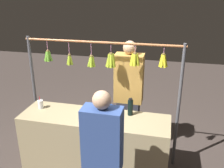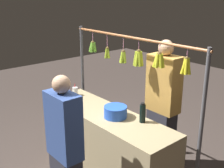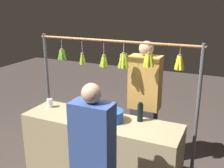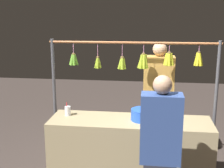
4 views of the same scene
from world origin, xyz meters
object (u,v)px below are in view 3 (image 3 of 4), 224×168
object	(u,v)px
blue_bucket	(112,116)
customer_person	(93,167)
water_bottle	(140,112)
vendor_person	(144,106)
drink_cup	(50,103)

from	to	relation	value
blue_bucket	customer_person	distance (m)	0.86
water_bottle	blue_bucket	world-z (taller)	water_bottle
water_bottle	vendor_person	distance (m)	0.51
drink_cup	water_bottle	bearing A→B (deg)	-175.81
drink_cup	blue_bucket	bearing A→B (deg)	176.72
water_bottle	vendor_person	xyz separation A→B (m)	(0.11, -0.49, -0.11)
blue_bucket	customer_person	size ratio (longest dim) A/B	0.17
blue_bucket	vendor_person	world-z (taller)	vendor_person
blue_bucket	drink_cup	bearing A→B (deg)	-3.28
blue_bucket	vendor_person	xyz separation A→B (m)	(-0.20, -0.63, -0.06)
drink_cup	customer_person	size ratio (longest dim) A/B	0.11
drink_cup	customer_person	bearing A→B (deg)	142.26
water_bottle	drink_cup	bearing A→B (deg)	4.19
water_bottle	customer_person	bearing A→B (deg)	83.36
blue_bucket	drink_cup	xyz separation A→B (m)	(0.95, -0.05, -0.01)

